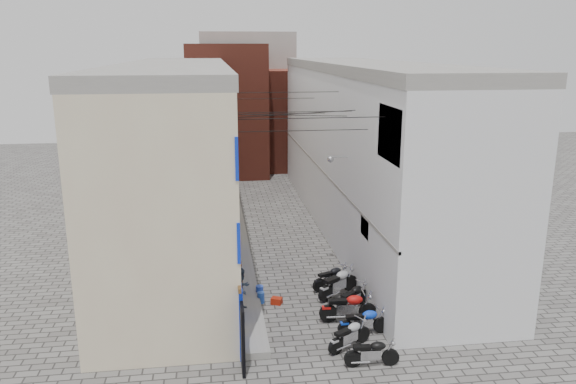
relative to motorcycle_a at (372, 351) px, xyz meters
name	(u,v)px	position (x,y,z in m)	size (l,w,h in m)	color
ground	(320,355)	(-1.50, 0.84, -0.51)	(90.00, 90.00, 0.00)	#585653
plinth	(237,230)	(-3.55, 13.84, -0.38)	(0.90, 26.00, 0.25)	gray
building_left	(178,152)	(-6.48, 13.78, 3.99)	(5.10, 27.00, 9.00)	beige
building_right	(366,147)	(3.50, 13.83, 4.00)	(5.94, 26.00, 9.00)	silver
building_far_brick_left	(227,110)	(-3.50, 28.84, 4.49)	(6.00, 6.00, 10.00)	maroon
building_far_brick_right	(287,119)	(1.50, 30.84, 3.49)	(5.00, 6.00, 8.00)	maroon
building_far_concrete	(247,97)	(-1.50, 34.84, 4.99)	(8.00, 5.00, 11.00)	gray
far_shopfront	(256,165)	(-1.50, 26.04, 0.69)	(2.00, 0.30, 2.40)	black
overhead_wires	(288,111)	(-1.50, 8.48, 6.61)	(5.80, 13.02, 1.32)	black
motorcycle_a	(372,351)	(0.00, 0.00, 0.00)	(0.56, 1.76, 1.02)	black
motorcycle_b	(350,334)	(-0.42, 1.16, 0.01)	(0.57, 1.81, 1.05)	#9A9B9F
motorcycle_c	(364,320)	(0.29, 1.98, 0.04)	(0.59, 1.88, 1.09)	#0D3ACE
motorcycle_d	(348,306)	(-0.02, 3.02, 0.11)	(0.67, 2.13, 1.24)	#AD0F0C
motorcycle_e	(353,296)	(0.40, 3.91, 0.04)	(0.60, 1.90, 1.10)	black
motorcycle_f	(338,282)	(0.10, 5.16, 0.12)	(0.68, 2.16, 1.25)	#A1A1A5
motorcycle_g	(332,276)	(-0.01, 5.94, 0.02)	(0.58, 1.84, 1.07)	black
person_a	(240,279)	(-3.85, 5.15, 0.49)	(0.55, 0.36, 1.50)	brown
person_b	(241,289)	(-3.85, 3.99, 0.57)	(0.81, 0.63, 1.66)	#303A48
water_jug_near	(261,298)	(-3.05, 4.98, -0.29)	(0.28, 0.28, 0.44)	#214AA9
water_jug_far	(260,291)	(-3.05, 5.51, -0.27)	(0.31, 0.31, 0.48)	#2546BA
red_crate	(277,301)	(-2.45, 4.81, -0.38)	(0.40, 0.30, 0.25)	#991C0A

